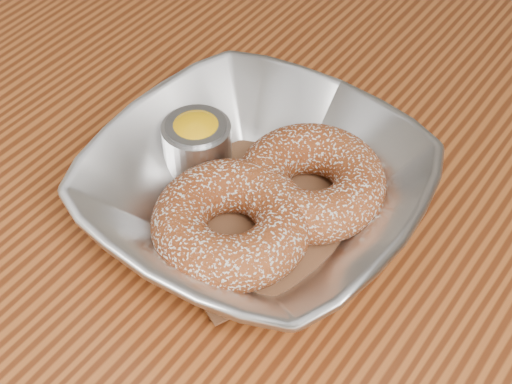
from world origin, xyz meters
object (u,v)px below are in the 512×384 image
Objects in this scene: donut_back at (311,182)px; donut_front at (232,223)px; serving_bowl at (256,193)px; ramekin at (197,143)px; table at (200,259)px.

donut_back is 0.97× the size of donut_front.
serving_bowl is 4.45× the size of ramekin.
table is 22.93× the size of ramekin.
serving_bowl is 0.03m from donut_front.
ramekin reaches higher than donut_front.
donut_front is 2.13× the size of ramekin.
table is at bearing -82.92° from ramekin.
donut_back is 0.09m from ramekin.
donut_front is at bearing -35.06° from ramekin.
ramekin is (-0.06, 0.01, 0.00)m from serving_bowl.
donut_front is 0.08m from ramekin.
donut_back is at bearing 16.23° from table.
serving_bowl is at bearing -12.43° from ramekin.
serving_bowl is at bearing -128.82° from donut_back.
ramekin is at bearing 97.08° from table.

